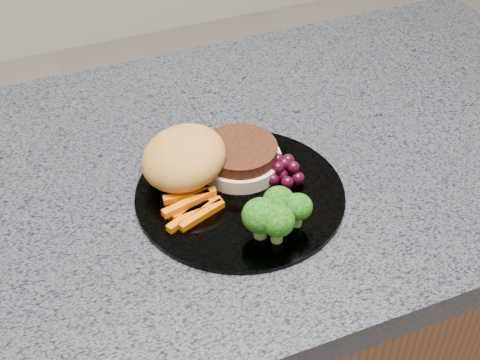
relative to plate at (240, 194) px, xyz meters
name	(u,v)px	position (x,y,z in m)	size (l,w,h in m)	color
countertop	(210,179)	(-0.02, 0.07, -0.02)	(1.20, 0.60, 0.04)	#4B4A54
plate	(240,194)	(0.00, 0.00, 0.00)	(0.26, 0.26, 0.01)	white
burger	(204,160)	(-0.03, 0.05, 0.03)	(0.19, 0.12, 0.06)	beige
carrot_sticks	(192,207)	(-0.07, -0.01, 0.01)	(0.08, 0.05, 0.02)	#D95C03
broccoli	(275,213)	(0.01, -0.08, 0.03)	(0.09, 0.07, 0.05)	#619B38
grape_bunch	(284,170)	(0.06, 0.00, 0.02)	(0.05, 0.05, 0.03)	black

